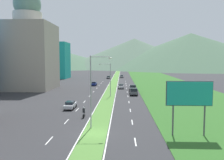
% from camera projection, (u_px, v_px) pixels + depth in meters
% --- Properties ---
extents(ground_plane, '(600.00, 600.00, 0.00)m').
position_uv_depth(ground_plane, '(95.00, 134.00, 30.04)').
color(ground_plane, '#2D2D30').
extents(grass_median, '(3.20, 240.00, 0.06)m').
position_uv_depth(grass_median, '(113.00, 85.00, 89.77)').
color(grass_median, '#518438').
rests_on(grass_median, ground_plane).
extents(grass_verge_right, '(24.00, 240.00, 0.06)m').
position_uv_depth(grass_verge_right, '(167.00, 85.00, 88.88)').
color(grass_verge_right, '#2D6023').
rests_on(grass_verge_right, ground_plane).
extents(lane_dash_left_2, '(0.16, 2.80, 0.01)m').
position_uv_depth(lane_dash_left_2, '(49.00, 140.00, 27.50)').
color(lane_dash_left_2, silver).
rests_on(lane_dash_left_2, ground_plane).
extents(lane_dash_left_3, '(0.16, 2.80, 0.01)m').
position_uv_depth(lane_dash_left_3, '(67.00, 121.00, 36.07)').
color(lane_dash_left_3, silver).
rests_on(lane_dash_left_3, ground_plane).
extents(lane_dash_left_4, '(0.16, 2.80, 0.01)m').
position_uv_depth(lane_dash_left_4, '(77.00, 110.00, 44.64)').
color(lane_dash_left_4, silver).
rests_on(lane_dash_left_4, ground_plane).
extents(lane_dash_left_5, '(0.16, 2.80, 0.01)m').
position_uv_depth(lane_dash_left_5, '(84.00, 102.00, 53.21)').
color(lane_dash_left_5, silver).
rests_on(lane_dash_left_5, ground_plane).
extents(lane_dash_left_6, '(0.16, 2.80, 0.01)m').
position_uv_depth(lane_dash_left_6, '(90.00, 96.00, 61.78)').
color(lane_dash_left_6, silver).
rests_on(lane_dash_left_6, ground_plane).
extents(lane_dash_left_7, '(0.16, 2.80, 0.01)m').
position_uv_depth(lane_dash_left_7, '(94.00, 92.00, 70.35)').
color(lane_dash_left_7, silver).
rests_on(lane_dash_left_7, ground_plane).
extents(lane_dash_left_8, '(0.16, 2.80, 0.01)m').
position_uv_depth(lane_dash_left_8, '(97.00, 88.00, 78.92)').
color(lane_dash_left_8, silver).
rests_on(lane_dash_left_8, ground_plane).
extents(lane_dash_left_9, '(0.16, 2.80, 0.01)m').
position_uv_depth(lane_dash_left_9, '(99.00, 86.00, 87.49)').
color(lane_dash_left_9, silver).
rests_on(lane_dash_left_9, ground_plane).
extents(lane_dash_left_10, '(0.16, 2.80, 0.01)m').
position_uv_depth(lane_dash_left_10, '(101.00, 83.00, 96.07)').
color(lane_dash_left_10, silver).
rests_on(lane_dash_left_10, ground_plane).
extents(lane_dash_left_11, '(0.16, 2.80, 0.01)m').
position_uv_depth(lane_dash_left_11, '(103.00, 81.00, 104.64)').
color(lane_dash_left_11, silver).
rests_on(lane_dash_left_11, ground_plane).
extents(lane_dash_right_2, '(0.16, 2.80, 0.01)m').
position_uv_depth(lane_dash_right_2, '(135.00, 142.00, 27.06)').
color(lane_dash_right_2, silver).
rests_on(lane_dash_right_2, ground_plane).
extents(lane_dash_right_3, '(0.16, 2.80, 0.01)m').
position_uv_depth(lane_dash_right_3, '(132.00, 122.00, 35.63)').
color(lane_dash_right_3, silver).
rests_on(lane_dash_right_3, ground_plane).
extents(lane_dash_right_4, '(0.16, 2.80, 0.01)m').
position_uv_depth(lane_dash_right_4, '(130.00, 110.00, 44.20)').
color(lane_dash_right_4, silver).
rests_on(lane_dash_right_4, ground_plane).
extents(lane_dash_right_5, '(0.16, 2.80, 0.01)m').
position_uv_depth(lane_dash_right_5, '(129.00, 102.00, 52.77)').
color(lane_dash_right_5, silver).
rests_on(lane_dash_right_5, ground_plane).
extents(lane_dash_right_6, '(0.16, 2.80, 0.01)m').
position_uv_depth(lane_dash_right_6, '(128.00, 96.00, 61.34)').
color(lane_dash_right_6, silver).
rests_on(lane_dash_right_6, ground_plane).
extents(lane_dash_right_7, '(0.16, 2.80, 0.01)m').
position_uv_depth(lane_dash_right_7, '(127.00, 92.00, 69.91)').
color(lane_dash_right_7, silver).
rests_on(lane_dash_right_7, ground_plane).
extents(lane_dash_right_8, '(0.16, 2.80, 0.01)m').
position_uv_depth(lane_dash_right_8, '(127.00, 88.00, 78.48)').
color(lane_dash_right_8, silver).
rests_on(lane_dash_right_8, ground_plane).
extents(lane_dash_right_9, '(0.16, 2.80, 0.01)m').
position_uv_depth(lane_dash_right_9, '(126.00, 86.00, 87.05)').
color(lane_dash_right_9, silver).
rests_on(lane_dash_right_9, ground_plane).
extents(lane_dash_right_10, '(0.16, 2.80, 0.01)m').
position_uv_depth(lane_dash_right_10, '(126.00, 83.00, 95.62)').
color(lane_dash_right_10, silver).
rests_on(lane_dash_right_10, ground_plane).
extents(lane_dash_right_11, '(0.16, 2.80, 0.01)m').
position_uv_depth(lane_dash_right_11, '(126.00, 82.00, 104.19)').
color(lane_dash_right_11, silver).
rests_on(lane_dash_right_11, ground_plane).
extents(edge_line_median_left, '(0.16, 240.00, 0.01)m').
position_uv_depth(edge_line_median_left, '(108.00, 85.00, 89.85)').
color(edge_line_median_left, silver).
rests_on(edge_line_median_left, ground_plane).
extents(edge_line_median_right, '(0.16, 240.00, 0.01)m').
position_uv_depth(edge_line_median_right, '(117.00, 85.00, 89.70)').
color(edge_line_median_right, silver).
rests_on(edge_line_median_right, ground_plane).
extents(domed_building, '(16.01, 16.01, 31.92)m').
position_uv_depth(domed_building, '(29.00, 50.00, 75.88)').
color(domed_building, '#9E9384').
rests_on(domed_building, ground_plane).
extents(midrise_colored, '(13.22, 13.22, 18.86)m').
position_uv_depth(midrise_colored, '(56.00, 60.00, 122.76)').
color(midrise_colored, teal).
rests_on(midrise_colored, ground_plane).
extents(hill_far_left, '(171.91, 171.91, 23.23)m').
position_uv_depth(hill_far_left, '(56.00, 59.00, 291.89)').
color(hill_far_left, '#47664C').
rests_on(hill_far_left, ground_plane).
extents(hill_far_center, '(183.55, 183.55, 37.15)m').
position_uv_depth(hill_far_center, '(134.00, 53.00, 294.83)').
color(hill_far_center, '#516B56').
rests_on(hill_far_center, ground_plane).
extents(hill_far_right, '(221.89, 221.89, 41.18)m').
position_uv_depth(hill_far_right, '(191.00, 51.00, 271.15)').
color(hill_far_right, '#47664C').
rests_on(hill_far_right, ground_plane).
extents(street_lamp_near, '(3.09, 0.32, 10.13)m').
position_uv_depth(street_lamp_near, '(93.00, 87.00, 32.06)').
color(street_lamp_near, '#99999E').
rests_on(street_lamp_near, ground_plane).
extents(street_lamp_mid, '(3.20, 0.39, 8.70)m').
position_uv_depth(street_lamp_mid, '(109.00, 77.00, 60.66)').
color(street_lamp_mid, '#99999E').
rests_on(street_lamp_mid, ground_plane).
extents(billboard_roadside, '(5.76, 0.28, 6.95)m').
position_uv_depth(billboard_roadside, '(189.00, 96.00, 28.70)').
color(billboard_roadside, '#4C4C51').
rests_on(billboard_roadside, ground_plane).
extents(car_0, '(1.95, 4.35, 1.46)m').
position_uv_depth(car_0, '(108.00, 77.00, 120.29)').
color(car_0, slate).
rests_on(car_0, ground_plane).
extents(car_1, '(1.89, 4.70, 1.47)m').
position_uv_depth(car_1, '(70.00, 105.00, 45.62)').
color(car_1, '#B2B2B7').
rests_on(car_1, ground_plane).
extents(car_2, '(1.87, 4.25, 1.56)m').
position_uv_depth(car_2, '(94.00, 84.00, 87.03)').
color(car_2, navy).
rests_on(car_2, ground_plane).
extents(car_3, '(1.87, 4.15, 1.50)m').
position_uv_depth(car_3, '(122.00, 76.00, 127.04)').
color(car_3, slate).
rests_on(car_3, ground_plane).
extents(car_4, '(1.88, 4.29, 1.49)m').
position_uv_depth(car_4, '(121.00, 86.00, 78.18)').
color(car_4, '#B2B2B7').
rests_on(car_4, ground_plane).
extents(pickup_truck_0, '(2.18, 5.40, 2.00)m').
position_uv_depth(pickup_truck_0, '(134.00, 91.00, 63.81)').
color(pickup_truck_0, '#515459').
rests_on(pickup_truck_0, ground_plane).
extents(pickup_truck_1, '(2.18, 5.40, 2.00)m').
position_uv_depth(pickup_truck_1, '(133.00, 88.00, 72.22)').
color(pickup_truck_1, silver).
rests_on(pickup_truck_1, ground_plane).
extents(motorcycle_rider, '(0.36, 2.00, 1.80)m').
position_uv_depth(motorcycle_rider, '(84.00, 113.00, 38.50)').
color(motorcycle_rider, black).
rests_on(motorcycle_rider, ground_plane).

